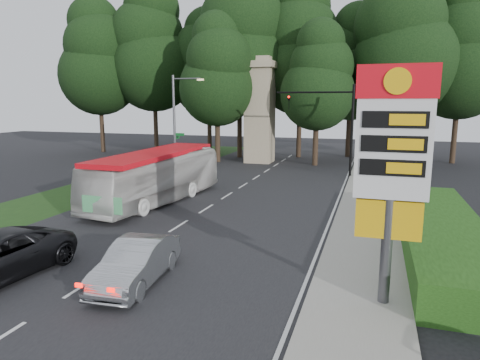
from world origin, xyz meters
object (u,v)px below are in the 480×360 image
(gas_station_pylon, at_px, (393,154))
(monument, at_px, (260,110))
(traffic_signal_mast, at_px, (335,117))
(transit_bus, at_px, (156,177))
(streetlight_signs, at_px, (177,119))
(sedan_silver, at_px, (136,262))

(gas_station_pylon, bearing_deg, monument, 111.80)
(traffic_signal_mast, xyz_separation_m, transit_bus, (-9.06, -12.36, -3.17))
(traffic_signal_mast, bearing_deg, streetlight_signs, -171.08)
(traffic_signal_mast, relative_size, sedan_silver, 1.68)
(transit_bus, bearing_deg, traffic_signal_mast, 60.39)
(traffic_signal_mast, relative_size, transit_bus, 0.67)
(streetlight_signs, bearing_deg, gas_station_pylon, -51.04)
(streetlight_signs, xyz_separation_m, sedan_silver, (8.49, -20.79, -3.73))
(transit_bus, relative_size, sedan_silver, 2.52)
(streetlight_signs, bearing_deg, traffic_signal_mast, 8.92)
(monument, bearing_deg, streetlight_signs, -121.97)
(sedan_silver, bearing_deg, gas_station_pylon, 0.53)
(streetlight_signs, distance_m, sedan_silver, 22.76)
(gas_station_pylon, distance_m, transit_bus, 16.12)
(monument, bearing_deg, gas_station_pylon, -68.20)
(transit_bus, bearing_deg, sedan_silver, -58.26)
(sedan_silver, bearing_deg, streetlight_signs, 107.00)
(traffic_signal_mast, bearing_deg, monument, 142.00)
(sedan_silver, bearing_deg, traffic_signal_mast, 74.39)
(gas_station_pylon, height_order, sedan_silver, gas_station_pylon)
(gas_station_pylon, distance_m, streetlight_signs, 25.74)
(traffic_signal_mast, relative_size, monument, 0.72)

